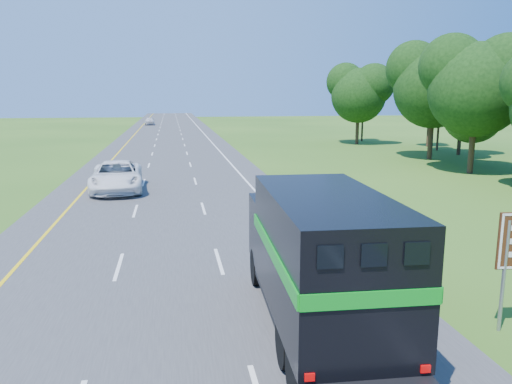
% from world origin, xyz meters
% --- Properties ---
extents(road, '(15.00, 260.00, 0.04)m').
position_xyz_m(road, '(0.00, 50.00, 0.02)').
color(road, '#38383A').
rests_on(road, ground).
extents(lane_markings, '(11.15, 260.00, 0.01)m').
position_xyz_m(lane_markings, '(0.00, 50.00, 0.04)').
color(lane_markings, yellow).
rests_on(lane_markings, road).
extents(horse_truck, '(3.02, 8.71, 3.81)m').
position_xyz_m(horse_truck, '(3.85, 13.94, 2.08)').
color(horse_truck, black).
rests_on(horse_truck, road).
extents(white_suv, '(3.54, 7.05, 1.91)m').
position_xyz_m(white_suv, '(-3.37, 35.15, 1.00)').
color(white_suv, white).
rests_on(white_suv, road).
extents(far_car, '(2.00, 4.80, 1.62)m').
position_xyz_m(far_car, '(-4.14, 109.88, 0.85)').
color(far_car, silver).
rests_on(far_car, road).
extents(delineator, '(0.09, 0.05, 1.13)m').
position_xyz_m(delineator, '(8.69, 17.69, 0.61)').
color(delineator, red).
rests_on(delineator, ground).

